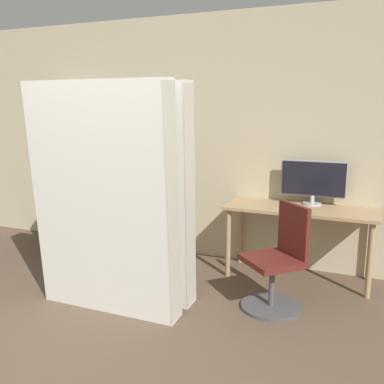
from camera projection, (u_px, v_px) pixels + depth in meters
The scene contains 7 objects.
wall_back at pixel (198, 140), 4.85m from camera, with size 8.00×0.06×2.70m.
desk at pixel (300, 217), 4.24m from camera, with size 1.46×0.57×0.74m.
monitor at pixel (313, 180), 4.30m from camera, with size 0.65×0.19×0.45m.
office_chair at pixel (278, 268), 3.66m from camera, with size 0.62×0.62×0.91m.
bookshelf at pixel (74, 177), 5.42m from camera, with size 0.84×0.32×1.70m.
mattress_near at pixel (104, 201), 3.48m from camera, with size 1.27×0.31×1.93m.
mattress_far at pixel (125, 193), 3.79m from camera, with size 1.27×0.26×1.93m.
Camera 1 is at (1.81, -1.37, 1.72)m, focal length 40.00 mm.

